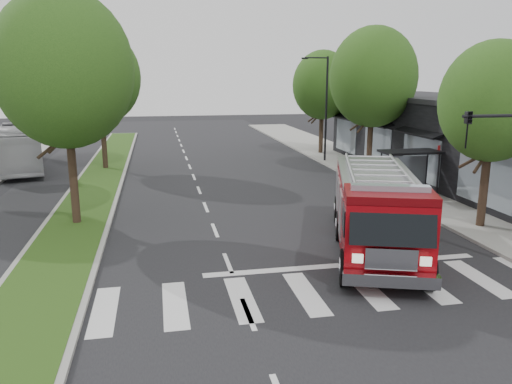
# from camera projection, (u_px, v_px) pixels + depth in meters

# --- Properties ---
(ground) EXTENTS (140.00, 140.00, 0.00)m
(ground) POSITION_uv_depth(u_px,v_px,m) (228.00, 263.00, 17.89)
(ground) COLOR black
(ground) RESTS_ON ground
(sidewalk_right) EXTENTS (5.00, 80.00, 0.15)m
(sidewalk_right) POSITION_uv_depth(u_px,v_px,m) (411.00, 187.00, 29.81)
(sidewalk_right) COLOR gray
(sidewalk_right) RESTS_ON ground
(median) EXTENTS (3.00, 50.00, 0.15)m
(median) POSITION_uv_depth(u_px,v_px,m) (103.00, 174.00, 33.92)
(median) COLOR gray
(median) RESTS_ON ground
(storefront_row) EXTENTS (8.00, 30.00, 5.00)m
(storefront_row) POSITION_uv_depth(u_px,v_px,m) (482.00, 145.00, 30.12)
(storefront_row) COLOR black
(storefront_row) RESTS_ON ground
(bus_shelter) EXTENTS (3.20, 1.60, 2.61)m
(bus_shelter) POSITION_uv_depth(u_px,v_px,m) (408.00, 161.00, 27.35)
(bus_shelter) COLOR black
(bus_shelter) RESTS_ON ground
(tree_right_near) EXTENTS (4.40, 4.40, 8.05)m
(tree_right_near) POSITION_uv_depth(u_px,v_px,m) (493.00, 102.00, 20.75)
(tree_right_near) COLOR black
(tree_right_near) RESTS_ON ground
(tree_right_mid) EXTENTS (5.60, 5.60, 9.72)m
(tree_right_mid) POSITION_uv_depth(u_px,v_px,m) (373.00, 77.00, 31.99)
(tree_right_mid) COLOR black
(tree_right_mid) RESTS_ON ground
(tree_right_far) EXTENTS (5.00, 5.00, 8.73)m
(tree_right_far) POSITION_uv_depth(u_px,v_px,m) (322.00, 85.00, 41.69)
(tree_right_far) COLOR black
(tree_right_far) RESTS_ON ground
(tree_median_near) EXTENTS (5.80, 5.80, 10.16)m
(tree_median_near) POSITION_uv_depth(u_px,v_px,m) (64.00, 70.00, 20.93)
(tree_median_near) COLOR black
(tree_median_near) RESTS_ON ground
(tree_median_far) EXTENTS (5.60, 5.60, 9.72)m
(tree_median_far) POSITION_uv_depth(u_px,v_px,m) (99.00, 77.00, 34.38)
(tree_median_far) COLOR black
(tree_median_far) RESTS_ON ground
(streetlight_right_far) EXTENTS (2.11, 0.20, 8.00)m
(streetlight_right_far) POSITION_uv_depth(u_px,v_px,m) (324.00, 104.00, 37.96)
(streetlight_right_far) COLOR black
(streetlight_right_far) RESTS_ON ground
(fire_engine) EXTENTS (5.66, 9.82, 3.27)m
(fire_engine) POSITION_uv_depth(u_px,v_px,m) (376.00, 210.00, 19.01)
(fire_engine) COLOR #5B0408
(fire_engine) RESTS_ON ground
(city_bus) EXTENTS (5.15, 11.45, 3.11)m
(city_bus) POSITION_uv_depth(u_px,v_px,m) (20.00, 148.00, 35.78)
(city_bus) COLOR #A9A9AD
(city_bus) RESTS_ON ground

